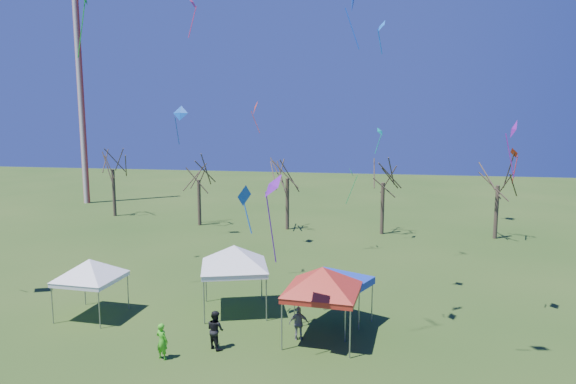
% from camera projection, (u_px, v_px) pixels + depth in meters
% --- Properties ---
extents(ground, '(140.00, 140.00, 0.00)m').
position_uv_depth(ground, '(242.00, 354.00, 22.22)').
color(ground, '#264616').
rests_on(ground, ground).
extents(radio_mast, '(0.70, 0.70, 25.00)m').
position_uv_depth(radio_mast, '(81.00, 95.00, 58.31)').
color(radio_mast, silver).
rests_on(radio_mast, ground).
extents(tree_0, '(3.83, 3.83, 8.44)m').
position_uv_depth(tree_0, '(112.00, 152.00, 51.53)').
color(tree_0, '#3D2D21').
rests_on(tree_0, ground).
extents(tree_1, '(3.42, 3.42, 7.54)m').
position_uv_depth(tree_1, '(198.00, 164.00, 47.22)').
color(tree_1, '#3D2D21').
rests_on(tree_1, ground).
extents(tree_2, '(3.71, 3.71, 8.18)m').
position_uv_depth(tree_2, '(287.00, 160.00, 45.42)').
color(tree_2, '#3D2D21').
rests_on(tree_2, ground).
extents(tree_3, '(3.59, 3.59, 7.91)m').
position_uv_depth(tree_3, '(384.00, 164.00, 43.67)').
color(tree_3, '#3D2D21').
rests_on(tree_3, ground).
extents(tree_4, '(3.58, 3.58, 7.89)m').
position_uv_depth(tree_4, '(499.00, 166.00, 42.01)').
color(tree_4, '#3D2D21').
rests_on(tree_4, ground).
extents(tent_white_west, '(3.95, 3.95, 3.49)m').
position_uv_depth(tent_white_west, '(89.00, 263.00, 25.98)').
color(tent_white_west, gray).
rests_on(tent_white_west, ground).
extents(tent_white_mid, '(4.45, 4.45, 4.11)m').
position_uv_depth(tent_white_mid, '(234.00, 250.00, 26.60)').
color(tent_white_mid, gray).
rests_on(tent_white_mid, ground).
extents(tent_red, '(4.53, 4.53, 4.00)m').
position_uv_depth(tent_red, '(323.00, 272.00, 23.14)').
color(tent_red, gray).
rests_on(tent_red, ground).
extents(tent_blue, '(3.95, 3.95, 2.34)m').
position_uv_depth(tent_blue, '(334.00, 283.00, 24.97)').
color(tent_blue, gray).
rests_on(tent_blue, ground).
extents(person_grey, '(0.96, 0.53, 1.56)m').
position_uv_depth(person_grey, '(299.00, 323.00, 23.52)').
color(person_grey, slate).
rests_on(person_grey, ground).
extents(person_green, '(0.67, 0.55, 1.58)m').
position_uv_depth(person_green, '(162.00, 341.00, 21.65)').
color(person_green, '#41CC20').
rests_on(person_green, ground).
extents(person_dark, '(1.06, 1.01, 1.73)m').
position_uv_depth(person_dark, '(215.00, 330.00, 22.63)').
color(person_dark, black).
rests_on(person_dark, ground).
extents(kite_17, '(0.55, 0.92, 2.82)m').
position_uv_depth(kite_17, '(513.00, 130.00, 24.47)').
color(kite_17, purple).
rests_on(kite_17, ground).
extents(kite_1, '(0.71, 1.09, 2.46)m').
position_uv_depth(kite_1, '(244.00, 196.00, 24.94)').
color(kite_1, blue).
rests_on(kite_1, ground).
extents(kite_2, '(1.30, 0.69, 3.19)m').
position_uv_depth(kite_2, '(180.00, 113.00, 41.54)').
color(kite_2, blue).
rests_on(kite_2, ground).
extents(kite_12, '(0.81, 1.04, 2.89)m').
position_uv_depth(kite_12, '(514.00, 153.00, 40.98)').
color(kite_12, red).
rests_on(kite_12, ground).
extents(kite_27, '(0.65, 0.99, 2.45)m').
position_uv_depth(kite_27, '(353.00, 1.00, 21.15)').
color(kite_27, blue).
rests_on(kite_27, ground).
extents(kite_19, '(0.84, 0.95, 2.11)m').
position_uv_depth(kite_19, '(380.00, 132.00, 40.34)').
color(kite_19, '#0BAC9A').
rests_on(kite_19, ground).
extents(kite_5, '(1.25, 1.38, 3.65)m').
position_uv_depth(kite_5, '(272.00, 187.00, 19.92)').
color(kite_5, '#6D17A6').
rests_on(kite_5, ground).
extents(kite_18, '(0.65, 0.78, 1.73)m').
position_uv_depth(kite_18, '(381.00, 27.00, 26.27)').
color(kite_18, blue).
rests_on(kite_18, ground).
extents(kite_22, '(0.85, 0.89, 2.70)m').
position_uv_depth(kite_22, '(352.00, 174.00, 38.23)').
color(kite_22, green).
rests_on(kite_22, ground).
extents(kite_24, '(0.56, 0.92, 2.32)m').
position_uv_depth(kite_24, '(193.00, 4.00, 28.43)').
color(kite_24, '#EE3476').
rests_on(kite_24, ground).
extents(kite_11, '(0.76, 1.20, 2.48)m').
position_uv_depth(kite_11, '(255.00, 108.00, 38.28)').
color(kite_11, '#F13B16').
rests_on(kite_11, ground).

